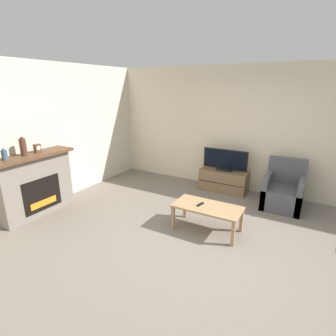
{
  "coord_description": "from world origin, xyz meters",
  "views": [
    {
      "loc": [
        1.05,
        -3.18,
        2.25
      ],
      "look_at": [
        -1.17,
        0.71,
        0.85
      ],
      "focal_mm": 28.0,
      "sensor_mm": 36.0,
      "label": 1
    }
  ],
  "objects_px": {
    "tv": "(225,161)",
    "fireplace": "(35,184)",
    "tv_stand": "(224,180)",
    "coffee_table": "(207,209)",
    "mantel_vase_left": "(4,155)",
    "armchair": "(283,192)",
    "remote": "(200,204)",
    "mantel_clock": "(37,148)",
    "mantel_vase_centre_left": "(23,147)"
  },
  "relations": [
    {
      "from": "mantel_vase_centre_left",
      "to": "mantel_clock",
      "type": "height_order",
      "value": "mantel_vase_centre_left"
    },
    {
      "from": "tv",
      "to": "mantel_clock",
      "type": "bearing_deg",
      "value": -134.58
    },
    {
      "from": "fireplace",
      "to": "tv_stand",
      "type": "height_order",
      "value": "fireplace"
    },
    {
      "from": "armchair",
      "to": "remote",
      "type": "height_order",
      "value": "armchair"
    },
    {
      "from": "mantel_vase_left",
      "to": "tv_stand",
      "type": "xyz_separation_m",
      "value": [
        2.6,
        3.21,
        -0.98
      ]
    },
    {
      "from": "mantel_clock",
      "to": "remote",
      "type": "xyz_separation_m",
      "value": [
        2.8,
        0.82,
        -0.77
      ]
    },
    {
      "from": "tv",
      "to": "remote",
      "type": "relative_size",
      "value": 6.34
    },
    {
      "from": "fireplace",
      "to": "mantel_clock",
      "type": "height_order",
      "value": "mantel_clock"
    },
    {
      "from": "tv",
      "to": "remote",
      "type": "bearing_deg",
      "value": -83.75
    },
    {
      "from": "fireplace",
      "to": "remote",
      "type": "relative_size",
      "value": 9.26
    },
    {
      "from": "mantel_vase_centre_left",
      "to": "tv_stand",
      "type": "relative_size",
      "value": 0.31
    },
    {
      "from": "fireplace",
      "to": "mantel_vase_left",
      "type": "height_order",
      "value": "mantel_vase_left"
    },
    {
      "from": "mantel_clock",
      "to": "tv_stand",
      "type": "height_order",
      "value": "mantel_clock"
    },
    {
      "from": "mantel_vase_centre_left",
      "to": "armchair",
      "type": "height_order",
      "value": "mantel_vase_centre_left"
    },
    {
      "from": "mantel_vase_centre_left",
      "to": "tv_stand",
      "type": "distance_m",
      "value": 4.02
    },
    {
      "from": "armchair",
      "to": "remote",
      "type": "xyz_separation_m",
      "value": [
        -1.06,
        -1.58,
        0.14
      ]
    },
    {
      "from": "mantel_vase_left",
      "to": "mantel_clock",
      "type": "distance_m",
      "value": 0.57
    },
    {
      "from": "mantel_vase_centre_left",
      "to": "remote",
      "type": "xyz_separation_m",
      "value": [
        2.8,
        1.07,
        -0.84
      ]
    },
    {
      "from": "mantel_vase_left",
      "to": "coffee_table",
      "type": "relative_size",
      "value": 0.18
    },
    {
      "from": "mantel_vase_centre_left",
      "to": "remote",
      "type": "distance_m",
      "value": 3.11
    },
    {
      "from": "tv_stand",
      "to": "remote",
      "type": "relative_size",
      "value": 6.67
    },
    {
      "from": "tv",
      "to": "mantel_vase_left",
      "type": "bearing_deg",
      "value": -128.98
    },
    {
      "from": "mantel_vase_left",
      "to": "tv",
      "type": "relative_size",
      "value": 0.19
    },
    {
      "from": "mantel_vase_left",
      "to": "mantel_vase_centre_left",
      "type": "relative_size",
      "value": 0.59
    },
    {
      "from": "mantel_vase_left",
      "to": "coffee_table",
      "type": "xyz_separation_m",
      "value": [
        2.91,
        1.41,
        -0.84
      ]
    },
    {
      "from": "fireplace",
      "to": "remote",
      "type": "distance_m",
      "value": 2.98
    },
    {
      "from": "mantel_vase_left",
      "to": "coffee_table",
      "type": "height_order",
      "value": "mantel_vase_left"
    },
    {
      "from": "mantel_vase_left",
      "to": "mantel_clock",
      "type": "xyz_separation_m",
      "value": [
        0.0,
        0.57,
        -0.01
      ]
    },
    {
      "from": "mantel_vase_centre_left",
      "to": "mantel_clock",
      "type": "bearing_deg",
      "value": 89.83
    },
    {
      "from": "mantel_vase_left",
      "to": "tv_stand",
      "type": "height_order",
      "value": "mantel_vase_left"
    },
    {
      "from": "tv",
      "to": "fireplace",
      "type": "bearing_deg",
      "value": -133.25
    },
    {
      "from": "remote",
      "to": "armchair",
      "type": "bearing_deg",
      "value": 68.87
    },
    {
      "from": "fireplace",
      "to": "coffee_table",
      "type": "xyz_separation_m",
      "value": [
        2.93,
        0.97,
        -0.2
      ]
    },
    {
      "from": "mantel_vase_centre_left",
      "to": "remote",
      "type": "bearing_deg",
      "value": 20.89
    },
    {
      "from": "mantel_vase_left",
      "to": "tv_stand",
      "type": "relative_size",
      "value": 0.19
    },
    {
      "from": "coffee_table",
      "to": "remote",
      "type": "height_order",
      "value": "remote"
    },
    {
      "from": "fireplace",
      "to": "armchair",
      "type": "bearing_deg",
      "value": 33.19
    },
    {
      "from": "tv_stand",
      "to": "tv",
      "type": "xyz_separation_m",
      "value": [
        0.0,
        -0.0,
        0.45
      ]
    },
    {
      "from": "mantel_clock",
      "to": "mantel_vase_left",
      "type": "bearing_deg",
      "value": -90.08
    },
    {
      "from": "tv",
      "to": "coffee_table",
      "type": "xyz_separation_m",
      "value": [
        0.31,
        -1.81,
        -0.32
      ]
    },
    {
      "from": "mantel_vase_left",
      "to": "armchair",
      "type": "xyz_separation_m",
      "value": [
        3.86,
        2.97,
        -0.92
      ]
    },
    {
      "from": "tv_stand",
      "to": "coffee_table",
      "type": "bearing_deg",
      "value": -80.13
    },
    {
      "from": "armchair",
      "to": "tv",
      "type": "bearing_deg",
      "value": 169.07
    },
    {
      "from": "mantel_clock",
      "to": "tv",
      "type": "relative_size",
      "value": 0.15
    },
    {
      "from": "fireplace",
      "to": "tv",
      "type": "height_order",
      "value": "fireplace"
    },
    {
      "from": "tv_stand",
      "to": "remote",
      "type": "height_order",
      "value": "tv_stand"
    },
    {
      "from": "fireplace",
      "to": "mantel_vase_left",
      "type": "xyz_separation_m",
      "value": [
        0.02,
        -0.43,
        0.64
      ]
    },
    {
      "from": "fireplace",
      "to": "coffee_table",
      "type": "relative_size",
      "value": 1.33
    },
    {
      "from": "mantel_vase_left",
      "to": "remote",
      "type": "bearing_deg",
      "value": 26.43
    },
    {
      "from": "tv_stand",
      "to": "coffee_table",
      "type": "distance_m",
      "value": 1.84
    }
  ]
}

